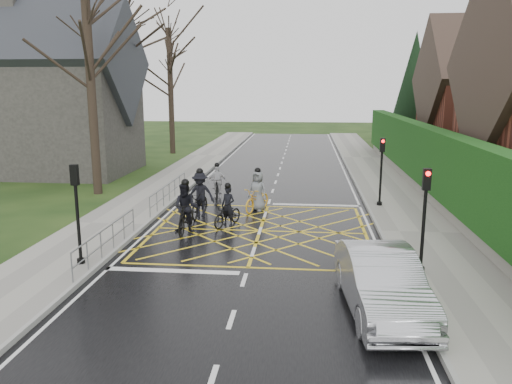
% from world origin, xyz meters
% --- Properties ---
extents(ground, '(120.00, 120.00, 0.00)m').
position_xyz_m(ground, '(0.00, 0.00, 0.00)').
color(ground, black).
rests_on(ground, ground).
extents(road, '(9.00, 80.00, 0.01)m').
position_xyz_m(road, '(0.00, 0.00, 0.01)').
color(road, black).
rests_on(road, ground).
extents(sidewalk_right, '(3.00, 80.00, 0.15)m').
position_xyz_m(sidewalk_right, '(6.00, 0.00, 0.07)').
color(sidewalk_right, gray).
rests_on(sidewalk_right, ground).
extents(sidewalk_left, '(3.00, 80.00, 0.15)m').
position_xyz_m(sidewalk_left, '(-6.00, 0.00, 0.07)').
color(sidewalk_left, gray).
rests_on(sidewalk_left, ground).
extents(stone_wall, '(0.50, 38.00, 0.70)m').
position_xyz_m(stone_wall, '(7.75, 6.00, 0.35)').
color(stone_wall, slate).
rests_on(stone_wall, ground).
extents(hedge, '(0.90, 38.00, 2.80)m').
position_xyz_m(hedge, '(7.75, 6.00, 2.10)').
color(hedge, '#133C10').
rests_on(hedge, stone_wall).
extents(house_far, '(9.80, 8.80, 10.30)m').
position_xyz_m(house_far, '(14.75, 18.00, 4.36)').
color(house_far, brown).
rests_on(house_far, ground).
extents(conifer, '(4.60, 4.60, 10.00)m').
position_xyz_m(conifer, '(10.75, 26.00, 4.99)').
color(conifer, black).
rests_on(conifer, ground).
extents(church, '(8.80, 7.80, 11.00)m').
position_xyz_m(church, '(-13.54, 12.00, 4.93)').
color(church, '#2D2B28').
rests_on(church, ground).
extents(tree_near, '(9.24, 9.24, 11.44)m').
position_xyz_m(tree_near, '(-9.00, 6.00, 7.91)').
color(tree_near, black).
rests_on(tree_near, ground).
extents(tree_mid, '(10.08, 10.08, 12.48)m').
position_xyz_m(tree_mid, '(-10.00, 14.00, 8.63)').
color(tree_mid, black).
rests_on(tree_mid, ground).
extents(tree_far, '(8.40, 8.40, 10.40)m').
position_xyz_m(tree_far, '(-9.30, 22.00, 7.19)').
color(tree_far, black).
rests_on(tree_far, ground).
extents(railing_south, '(0.05, 5.04, 1.03)m').
position_xyz_m(railing_south, '(-4.65, -3.50, 0.78)').
color(railing_south, slate).
rests_on(railing_south, ground).
extents(railing_north, '(0.05, 6.04, 1.03)m').
position_xyz_m(railing_north, '(-4.65, 4.00, 0.79)').
color(railing_north, slate).
rests_on(railing_north, ground).
extents(traffic_light_ne, '(0.24, 0.31, 3.21)m').
position_xyz_m(traffic_light_ne, '(5.10, 4.20, 1.66)').
color(traffic_light_ne, black).
rests_on(traffic_light_ne, ground).
extents(traffic_light_se, '(0.24, 0.31, 3.21)m').
position_xyz_m(traffic_light_se, '(5.10, -4.20, 1.66)').
color(traffic_light_se, black).
rests_on(traffic_light_se, ground).
extents(traffic_light_sw, '(0.24, 0.31, 3.21)m').
position_xyz_m(traffic_light_sw, '(-5.10, -4.50, 1.66)').
color(traffic_light_sw, black).
rests_on(traffic_light_sw, ground).
extents(cyclist_rear, '(1.32, 1.89, 1.75)m').
position_xyz_m(cyclist_rear, '(-1.34, 0.61, 0.57)').
color(cyclist_rear, black).
rests_on(cyclist_rear, ground).
extents(cyclist_back, '(0.94, 2.09, 2.08)m').
position_xyz_m(cyclist_back, '(-2.78, -0.48, 0.79)').
color(cyclist_back, black).
rests_on(cyclist_back, ground).
extents(cyclist_mid, '(1.29, 2.19, 2.08)m').
position_xyz_m(cyclist_mid, '(-2.75, 2.01, 0.76)').
color(cyclist_mid, black).
rests_on(cyclist_mid, ground).
extents(cyclist_front, '(1.00, 1.83, 1.78)m').
position_xyz_m(cyclist_front, '(-2.65, 5.58, 0.66)').
color(cyclist_front, black).
rests_on(cyclist_front, ground).
extents(cyclist_lead, '(1.43, 2.12, 1.95)m').
position_xyz_m(cyclist_lead, '(-0.40, 3.19, 0.68)').
color(cyclist_lead, gold).
rests_on(cyclist_lead, ground).
extents(car, '(2.08, 4.84, 1.55)m').
position_xyz_m(car, '(3.60, -6.68, 0.78)').
color(car, silver).
rests_on(car, ground).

